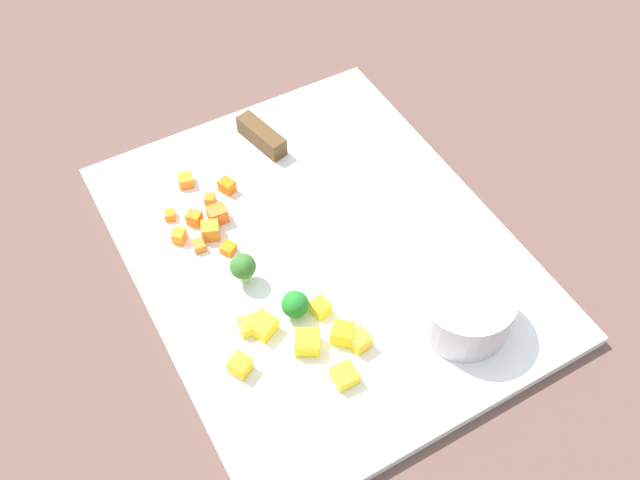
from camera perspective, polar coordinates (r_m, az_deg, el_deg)
name	(u,v)px	position (r m, az deg, el deg)	size (l,w,h in m)	color
ground_plane	(320,253)	(0.71, 0.00, -1.09)	(4.00, 4.00, 0.00)	brown
cutting_board	(320,250)	(0.70, 0.00, -0.80)	(0.44, 0.35, 0.01)	white
prep_bowl	(465,308)	(0.64, 11.54, -5.34)	(0.09, 0.09, 0.05)	#BEB6BC
chef_knife	(309,177)	(0.75, -0.90, 5.09)	(0.35, 0.10, 0.02)	silver
carrot_dice_0	(199,246)	(0.70, -9.70, -0.45)	(0.01, 0.01, 0.01)	orange
carrot_dice_1	(186,181)	(0.76, -10.73, 4.72)	(0.02, 0.02, 0.01)	orange
carrot_dice_2	(170,215)	(0.73, -11.96, 1.97)	(0.01, 0.01, 0.01)	orange
carrot_dice_3	(210,199)	(0.74, -8.84, 3.24)	(0.01, 0.01, 0.01)	orange
carrot_dice_4	(179,236)	(0.71, -11.25, 0.32)	(0.01, 0.01, 0.01)	orange
carrot_dice_5	(227,186)	(0.75, -7.48, 4.32)	(0.01, 0.02, 0.01)	orange
carrot_dice_6	(194,218)	(0.72, -10.06, 1.73)	(0.01, 0.01, 0.01)	orange
carrot_dice_7	(210,231)	(0.71, -8.80, 0.75)	(0.02, 0.02, 0.02)	orange
carrot_dice_8	(228,248)	(0.70, -7.37, -0.68)	(0.01, 0.01, 0.01)	orange
carrot_dice_9	(217,215)	(0.72, -8.24, 2.03)	(0.02, 0.02, 0.02)	orange
pepper_dice_0	(343,334)	(0.63, 1.84, -7.52)	(0.02, 0.02, 0.02)	yellow
pepper_dice_1	(240,365)	(0.62, -6.42, -9.99)	(0.02, 0.02, 0.02)	yellow
pepper_dice_2	(263,326)	(0.64, -4.61, -6.89)	(0.02, 0.02, 0.02)	yellow
pepper_dice_3	(345,376)	(0.62, 1.98, -10.84)	(0.02, 0.02, 0.01)	yellow
pepper_dice_4	(320,308)	(0.65, 0.03, -5.46)	(0.01, 0.02, 0.01)	yellow
pepper_dice_5	(248,326)	(0.64, -5.77, -6.86)	(0.02, 0.02, 0.01)	yellow
pepper_dice_6	(360,341)	(0.63, 3.20, -8.09)	(0.02, 0.02, 0.02)	yellow
pepper_dice_7	(307,342)	(0.63, -1.04, -8.23)	(0.02, 0.02, 0.02)	yellow
broccoli_floret_0	(295,305)	(0.64, -2.01, -5.22)	(0.03, 0.03, 0.03)	#82B654
broccoli_floret_1	(241,264)	(0.66, -6.37, -1.92)	(0.02, 0.02, 0.03)	#95B966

